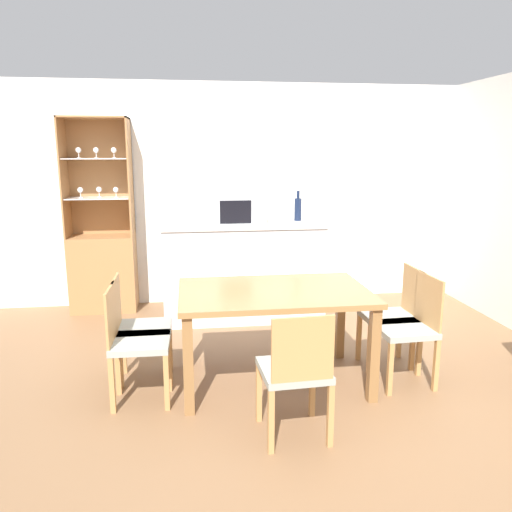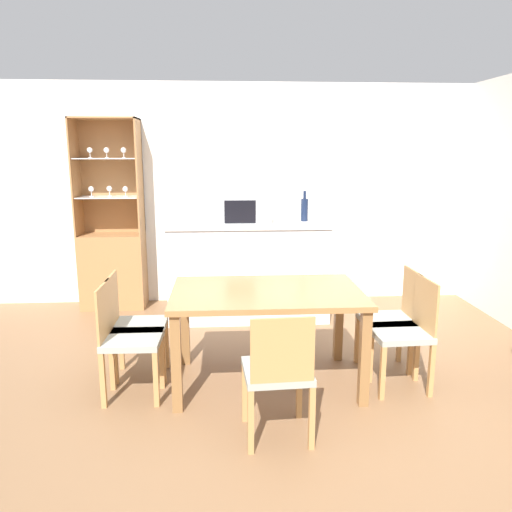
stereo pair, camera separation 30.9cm
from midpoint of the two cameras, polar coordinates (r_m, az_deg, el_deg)
ground_plane at (r=3.77m, az=4.88°, el=-16.40°), size 18.00×18.00×0.00m
wall_back at (r=5.95m, az=1.31°, el=7.02°), size 6.80×0.06×2.55m
kitchen_counter at (r=5.35m, az=0.77°, el=-1.74°), size 1.71×0.61×1.04m
display_cabinet at (r=5.91m, az=-14.62°, el=0.09°), size 0.72×0.40×2.14m
dining_table at (r=3.81m, az=3.57°, el=-5.35°), size 1.43×0.92×0.75m
dining_chair_side_right_far at (r=4.26m, az=17.35°, el=-7.00°), size 0.42×0.42×0.85m
dining_chair_side_right_near at (r=4.02m, az=18.76°, el=-8.24°), size 0.43×0.43×0.85m
dining_chair_side_left_far at (r=4.02m, az=-11.67°, el=-7.82°), size 0.41×0.41×0.85m
dining_chair_side_left_near at (r=3.76m, az=-12.23°, el=-9.23°), size 0.42×0.42×0.85m
dining_chair_head_near at (r=3.17m, az=5.40°, el=-13.19°), size 0.43×0.43×0.85m
microwave at (r=5.27m, az=0.55°, el=5.28°), size 0.50×0.34×0.27m
wine_bottle at (r=5.45m, az=7.19°, el=5.35°), size 0.08×0.08×0.33m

